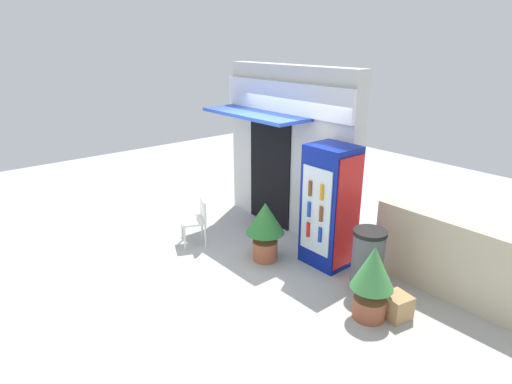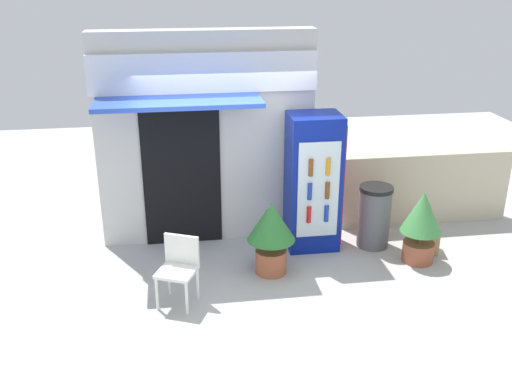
{
  "view_description": "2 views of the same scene",
  "coord_description": "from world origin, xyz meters",
  "px_view_note": "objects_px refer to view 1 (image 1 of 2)",
  "views": [
    {
      "loc": [
        5.28,
        -4.08,
        3.48
      ],
      "look_at": [
        0.22,
        0.14,
        1.12
      ],
      "focal_mm": 30.2,
      "sensor_mm": 36.0,
      "label": 1
    },
    {
      "loc": [
        -0.73,
        -6.58,
        3.9
      ],
      "look_at": [
        0.25,
        0.11,
        1.18
      ],
      "focal_mm": 40.5,
      "sensor_mm": 36.0,
      "label": 2
    }
  ],
  "objects_px": {
    "drink_cooler": "(330,207)",
    "cardboard_box": "(397,306)",
    "potted_plant_near_shop": "(265,225)",
    "trash_bin": "(368,260)",
    "plastic_chair": "(197,218)",
    "potted_plant_curbside": "(372,277)"
  },
  "relations": [
    {
      "from": "drink_cooler",
      "to": "cardboard_box",
      "type": "relative_size",
      "value": 6.0
    },
    {
      "from": "potted_plant_near_shop",
      "to": "cardboard_box",
      "type": "xyz_separation_m",
      "value": [
        2.31,
        0.29,
        -0.46
      ]
    },
    {
      "from": "drink_cooler",
      "to": "potted_plant_near_shop",
      "type": "xyz_separation_m",
      "value": [
        -0.73,
        -0.71,
        -0.36
      ]
    },
    {
      "from": "plastic_chair",
      "to": "potted_plant_near_shop",
      "type": "relative_size",
      "value": 0.84
    },
    {
      "from": "potted_plant_near_shop",
      "to": "trash_bin",
      "type": "xyz_separation_m",
      "value": [
        1.61,
        0.56,
        -0.15
      ]
    },
    {
      "from": "drink_cooler",
      "to": "cardboard_box",
      "type": "bearing_deg",
      "value": -15.09
    },
    {
      "from": "trash_bin",
      "to": "cardboard_box",
      "type": "bearing_deg",
      "value": -21.63
    },
    {
      "from": "drink_cooler",
      "to": "plastic_chair",
      "type": "height_order",
      "value": "drink_cooler"
    },
    {
      "from": "plastic_chair",
      "to": "potted_plant_curbside",
      "type": "relative_size",
      "value": 0.82
    },
    {
      "from": "trash_bin",
      "to": "potted_plant_curbside",
      "type": "bearing_deg",
      "value": -49.76
    },
    {
      "from": "plastic_chair",
      "to": "cardboard_box",
      "type": "distance_m",
      "value": 3.64
    },
    {
      "from": "trash_bin",
      "to": "cardboard_box",
      "type": "xyz_separation_m",
      "value": [
        0.7,
        -0.28,
        -0.3
      ]
    },
    {
      "from": "drink_cooler",
      "to": "trash_bin",
      "type": "xyz_separation_m",
      "value": [
        0.89,
        -0.15,
        -0.52
      ]
    },
    {
      "from": "drink_cooler",
      "to": "potted_plant_curbside",
      "type": "xyz_separation_m",
      "value": [
        1.35,
        -0.7,
        -0.38
      ]
    },
    {
      "from": "potted_plant_curbside",
      "to": "trash_bin",
      "type": "bearing_deg",
      "value": 130.24
    },
    {
      "from": "potted_plant_near_shop",
      "to": "potted_plant_curbside",
      "type": "xyz_separation_m",
      "value": [
        2.08,
        0.01,
        -0.02
      ]
    },
    {
      "from": "potted_plant_near_shop",
      "to": "trash_bin",
      "type": "height_order",
      "value": "potted_plant_near_shop"
    },
    {
      "from": "potted_plant_curbside",
      "to": "trash_bin",
      "type": "distance_m",
      "value": 0.74
    },
    {
      "from": "potted_plant_near_shop",
      "to": "trash_bin",
      "type": "bearing_deg",
      "value": 19.26
    },
    {
      "from": "drink_cooler",
      "to": "plastic_chair",
      "type": "xyz_separation_m",
      "value": [
        -1.95,
        -1.24,
        -0.49
      ]
    },
    {
      "from": "drink_cooler",
      "to": "potted_plant_curbside",
      "type": "relative_size",
      "value": 1.91
    },
    {
      "from": "plastic_chair",
      "to": "trash_bin",
      "type": "relative_size",
      "value": 0.91
    }
  ]
}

